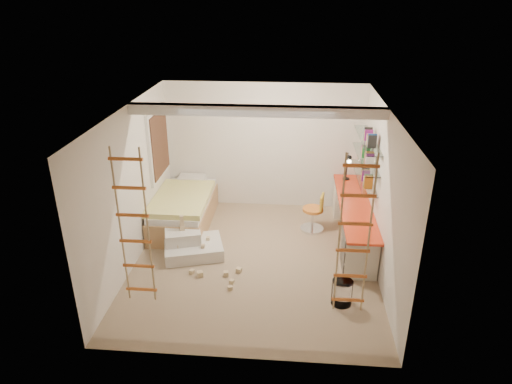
# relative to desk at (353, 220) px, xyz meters

# --- Properties ---
(floor) EXTENTS (4.50, 4.50, 0.00)m
(floor) POSITION_rel_desk_xyz_m (-1.72, -0.86, -0.40)
(floor) COLOR #927F5E
(floor) RESTS_ON ground
(ceiling_beam) EXTENTS (4.00, 0.18, 0.16)m
(ceiling_beam) POSITION_rel_desk_xyz_m (-1.72, -0.56, 2.12)
(ceiling_beam) COLOR white
(ceiling_beam) RESTS_ON ceiling
(window_frame) EXTENTS (0.06, 1.15, 1.35)m
(window_frame) POSITION_rel_desk_xyz_m (-3.69, 0.64, 1.15)
(window_frame) COLOR white
(window_frame) RESTS_ON wall_left
(window_blind) EXTENTS (0.02, 1.00, 1.20)m
(window_blind) POSITION_rel_desk_xyz_m (-3.65, 0.64, 1.15)
(window_blind) COLOR #4C2D1E
(window_blind) RESTS_ON window_frame
(rope_ladder_left) EXTENTS (0.41, 0.04, 2.13)m
(rope_ladder_left) POSITION_rel_desk_xyz_m (-3.07, -2.61, 1.11)
(rope_ladder_left) COLOR #D46224
(rope_ladder_left) RESTS_ON ceiling
(rope_ladder_right) EXTENTS (0.41, 0.04, 2.13)m
(rope_ladder_right) POSITION_rel_desk_xyz_m (-0.37, -2.61, 1.11)
(rope_ladder_right) COLOR #C25421
(rope_ladder_right) RESTS_ON ceiling
(waste_bin) EXTENTS (0.31, 0.31, 0.38)m
(waste_bin) POSITION_rel_desk_xyz_m (-0.35, -1.90, -0.21)
(waste_bin) COLOR white
(waste_bin) RESTS_ON floor
(desk) EXTENTS (0.56, 2.80, 0.75)m
(desk) POSITION_rel_desk_xyz_m (0.00, 0.00, 0.00)
(desk) COLOR #F1401C
(desk) RESTS_ON floor
(shelves) EXTENTS (0.25, 1.80, 0.71)m
(shelves) POSITION_rel_desk_xyz_m (0.15, 0.27, 1.10)
(shelves) COLOR white
(shelves) RESTS_ON wall_right
(bed) EXTENTS (1.02, 2.00, 0.69)m
(bed) POSITION_rel_desk_xyz_m (-3.20, 0.36, -0.07)
(bed) COLOR #AD7F51
(bed) RESTS_ON floor
(task_lamp) EXTENTS (0.14, 0.36, 0.57)m
(task_lamp) POSITION_rel_desk_xyz_m (-0.05, 0.96, 0.73)
(task_lamp) COLOR black
(task_lamp) RESTS_ON desk
(swivel_chair) EXTENTS (0.53, 0.53, 0.75)m
(swivel_chair) POSITION_rel_desk_xyz_m (-0.69, 0.31, -0.13)
(swivel_chair) COLOR orange
(swivel_chair) RESTS_ON floor
(play_platform) EXTENTS (1.15, 1.00, 0.44)m
(play_platform) POSITION_rel_desk_xyz_m (-2.85, -0.71, -0.23)
(play_platform) COLOR silver
(play_platform) RESTS_ON floor
(toy_blocks) EXTENTS (1.16, 1.17, 0.71)m
(toy_blocks) POSITION_rel_desk_xyz_m (-2.55, -1.08, -0.17)
(toy_blocks) COLOR #CCB284
(toy_blocks) RESTS_ON floor
(books) EXTENTS (0.14, 0.70, 0.92)m
(books) POSITION_rel_desk_xyz_m (0.15, 0.27, 1.24)
(books) COLOR orange
(books) RESTS_ON shelves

